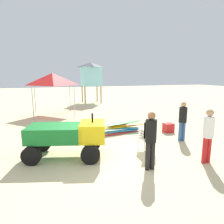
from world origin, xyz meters
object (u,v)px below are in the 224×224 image
object	(u,v)px
utility_cart	(68,135)
lifeguard_tower	(91,74)
cooler_box	(168,128)
lifeguard_near_center	(208,132)
stacked_plastic_chairs	(148,132)
lifeguard_near_right	(183,119)
popup_canopy	(52,79)
lifeguard_near_left	(151,137)
surfboard_pile	(121,128)

from	to	relation	value
utility_cart	lifeguard_tower	bearing A→B (deg)	74.20
utility_cart	cooler_box	bearing A→B (deg)	16.78
utility_cart	lifeguard_near_center	size ratio (longest dim) A/B	1.61
lifeguard_tower	stacked_plastic_chairs	bearing A→B (deg)	-93.57
lifeguard_near_center	cooler_box	size ratio (longest dim) A/B	3.82
lifeguard_near_right	lifeguard_tower	distance (m)	12.77
popup_canopy	lifeguard_near_left	bearing A→B (deg)	-75.88
surfboard_pile	lifeguard_near_left	bearing A→B (deg)	-98.09
surfboard_pile	cooler_box	size ratio (longest dim) A/B	5.72
utility_cart	lifeguard_tower	xyz separation A→B (m)	(3.62, 12.79, 2.03)
stacked_plastic_chairs	popup_canopy	xyz separation A→B (m)	(-2.98, 7.97, 1.76)
stacked_plastic_chairs	cooler_box	bearing A→B (deg)	40.93
stacked_plastic_chairs	lifeguard_near_right	size ratio (longest dim) A/B	0.72
stacked_plastic_chairs	lifeguard_near_left	size ratio (longest dim) A/B	0.69
lifeguard_near_center	lifeguard_near_right	world-z (taller)	lifeguard_near_center
lifeguard_near_right	cooler_box	xyz separation A→B (m)	(0.22, 1.28, -0.74)
utility_cart	lifeguard_tower	world-z (taller)	lifeguard_tower
lifeguard_near_left	popup_canopy	world-z (taller)	popup_canopy
cooler_box	lifeguard_near_center	bearing A→B (deg)	-104.48
popup_canopy	utility_cart	bearing A→B (deg)	-88.63
lifeguard_near_center	cooler_box	world-z (taller)	lifeguard_near_center
stacked_plastic_chairs	popup_canopy	size ratio (longest dim) A/B	0.42
utility_cart	surfboard_pile	distance (m)	3.45
stacked_plastic_chairs	lifeguard_near_left	bearing A→B (deg)	-116.63
lifeguard_near_left	cooler_box	distance (m)	4.22
utility_cart	lifeguard_near_left	bearing A→B (deg)	-37.28
surfboard_pile	lifeguard_tower	size ratio (longest dim) A/B	0.66
utility_cart	cooler_box	xyz separation A→B (m)	(4.90, 1.48, -0.57)
surfboard_pile	lifeguard_near_right	distance (m)	2.85
surfboard_pile	popup_canopy	xyz separation A→B (m)	(-2.86, 5.52, 2.21)
lifeguard_near_right	stacked_plastic_chairs	bearing A→B (deg)	-163.90
utility_cart	cooler_box	size ratio (longest dim) A/B	6.17
stacked_plastic_chairs	surfboard_pile	bearing A→B (deg)	92.73
lifeguard_near_left	popup_canopy	xyz separation A→B (m)	(-2.33, 9.27, 1.46)
popup_canopy	lifeguard_tower	distance (m)	6.42
lifeguard_near_left	lifeguard_near_center	distance (m)	1.91
lifeguard_near_center	popup_canopy	world-z (taller)	popup_canopy
cooler_box	stacked_plastic_chairs	bearing A→B (deg)	-139.07
lifeguard_near_left	lifeguard_near_center	xyz separation A→B (m)	(1.90, -0.17, -0.00)
surfboard_pile	lifeguard_near_center	world-z (taller)	lifeguard_near_center
stacked_plastic_chairs	utility_cart	bearing A→B (deg)	173.03
utility_cart	cooler_box	distance (m)	5.15
stacked_plastic_chairs	popup_canopy	world-z (taller)	popup_canopy
lifeguard_near_left	surfboard_pile	bearing A→B (deg)	81.91
utility_cart	popup_canopy	world-z (taller)	popup_canopy
stacked_plastic_chairs	surfboard_pile	world-z (taller)	stacked_plastic_chairs
lifeguard_near_center	cooler_box	bearing A→B (deg)	75.52
popup_canopy	lifeguard_tower	world-z (taller)	lifeguard_tower
stacked_plastic_chairs	surfboard_pile	distance (m)	2.49
utility_cart	lifeguard_near_left	distance (m)	2.71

